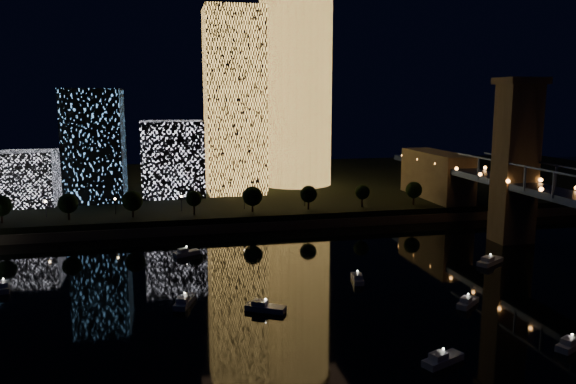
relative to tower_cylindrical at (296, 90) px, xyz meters
The scene contains 9 objects.
ground 154.59m from the tower_cylindrical, 97.42° to the right, with size 520.00×520.00×0.00m, color black.
far_bank 50.79m from the tower_cylindrical, 143.42° to the left, with size 420.00×160.00×5.00m, color black.
seawall 80.96m from the tower_cylindrical, 106.57° to the right, with size 420.00×6.00×3.00m, color #6B5E4C.
tower_cylindrical is the anchor object (origin of this frame).
tower_rectangular 33.49m from the tower_cylindrical, 152.86° to the right, with size 23.39×23.39×74.41m, color #FFBA51.
midrise_blocks 95.61m from the tower_cylindrical, 165.95° to the right, with size 97.62×35.19×42.36m.
motorboats 144.45m from the tower_cylindrical, 98.11° to the right, with size 140.39×90.37×2.78m.
esplanade_trees 88.03m from the tower_cylindrical, 133.56° to the right, with size 166.28×6.82×8.91m.
street_lamps 83.54m from the tower_cylindrical, 135.61° to the right, with size 132.70×0.70×5.65m.
Camera 1 is at (-39.31, -100.38, 44.45)m, focal length 35.00 mm.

